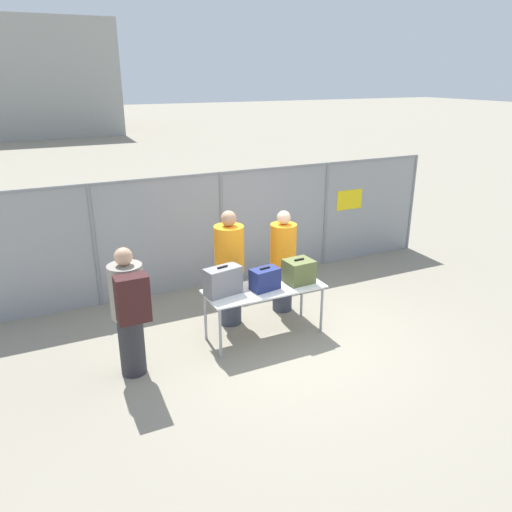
% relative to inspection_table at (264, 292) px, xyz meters
% --- Properties ---
extents(ground_plane, '(120.00, 120.00, 0.00)m').
position_rel_inspection_table_xyz_m(ground_plane, '(0.22, -0.15, -0.71)').
color(ground_plane, gray).
extents(fence_section, '(9.00, 0.07, 2.08)m').
position_rel_inspection_table_xyz_m(fence_section, '(0.24, 2.17, 0.38)').
color(fence_section, gray).
rests_on(fence_section, ground_plane).
extents(inspection_table, '(1.75, 0.70, 0.78)m').
position_rel_inspection_table_xyz_m(inspection_table, '(0.00, 0.00, 0.00)').
color(inspection_table, silver).
rests_on(inspection_table, ground_plane).
extents(suitcase_grey, '(0.55, 0.34, 0.42)m').
position_rel_inspection_table_xyz_m(suitcase_grey, '(-0.62, 0.07, 0.26)').
color(suitcase_grey, slate).
rests_on(suitcase_grey, inspection_table).
extents(suitcase_navy, '(0.44, 0.31, 0.34)m').
position_rel_inspection_table_xyz_m(suitcase_navy, '(-0.01, -0.04, 0.22)').
color(suitcase_navy, navy).
rests_on(suitcase_navy, inspection_table).
extents(suitcase_olive, '(0.42, 0.37, 0.37)m').
position_rel_inspection_table_xyz_m(suitcase_olive, '(0.56, -0.02, 0.24)').
color(suitcase_olive, '#566033').
rests_on(suitcase_olive, inspection_table).
extents(traveler_hooded, '(0.43, 0.66, 1.73)m').
position_rel_inspection_table_xyz_m(traveler_hooded, '(-1.97, -0.18, 0.24)').
color(traveler_hooded, '#2D2D33').
rests_on(traveler_hooded, ground_plane).
extents(security_worker_near, '(0.45, 0.45, 1.82)m').
position_rel_inspection_table_xyz_m(security_worker_near, '(-0.28, 0.62, 0.22)').
color(security_worker_near, '#383D4C').
rests_on(security_worker_near, ground_plane).
extents(security_worker_far, '(0.42, 0.42, 1.69)m').
position_rel_inspection_table_xyz_m(security_worker_far, '(0.67, 0.67, 0.16)').
color(security_worker_far, '#383D4C').
rests_on(security_worker_far, ground_plane).
extents(utility_trailer, '(4.31, 2.30, 0.63)m').
position_rel_inspection_table_xyz_m(utility_trailer, '(2.78, 4.33, -0.33)').
color(utility_trailer, '#B2B2B7').
rests_on(utility_trailer, ground_plane).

